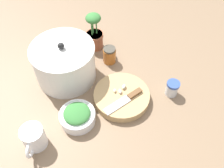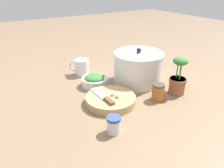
{
  "view_description": "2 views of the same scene",
  "coord_description": "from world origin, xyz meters",
  "px_view_note": "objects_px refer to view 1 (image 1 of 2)",
  "views": [
    {
      "loc": [
        -0.32,
        -0.53,
        0.89
      ],
      "look_at": [
        0.07,
        -0.01,
        0.09
      ],
      "focal_mm": 40.0,
      "sensor_mm": 36.0,
      "label": 1
    },
    {
      "loc": [
        0.87,
        -0.53,
        0.55
      ],
      "look_at": [
        0.08,
        -0.03,
        0.09
      ],
      "focal_mm": 35.0,
      "sensor_mm": 36.0,
      "label": 2
    }
  ],
  "objects_px": {
    "honey_jar": "(109,55)",
    "potted_herb": "(94,35)",
    "garlic_cloves": "(121,89)",
    "spice_jar": "(172,88)",
    "cutting_board": "(121,96)",
    "chef_knife": "(126,99)",
    "herb_bowl": "(77,116)",
    "stock_pot": "(65,63)",
    "coffee_mug": "(34,138)"
  },
  "relations": [
    {
      "from": "chef_knife",
      "to": "stock_pot",
      "type": "relative_size",
      "value": 0.68
    },
    {
      "from": "garlic_cloves",
      "to": "potted_herb",
      "type": "xyz_separation_m",
      "value": [
        0.09,
        0.33,
        0.04
      ]
    },
    {
      "from": "herb_bowl",
      "to": "honey_jar",
      "type": "xyz_separation_m",
      "value": [
        0.3,
        0.19,
        0.01
      ]
    },
    {
      "from": "cutting_board",
      "to": "spice_jar",
      "type": "xyz_separation_m",
      "value": [
        0.2,
        -0.11,
        0.02
      ]
    },
    {
      "from": "cutting_board",
      "to": "herb_bowl",
      "type": "bearing_deg",
      "value": 173.72
    },
    {
      "from": "cutting_board",
      "to": "coffee_mug",
      "type": "relative_size",
      "value": 2.26
    },
    {
      "from": "cutting_board",
      "to": "coffee_mug",
      "type": "distance_m",
      "value": 0.39
    },
    {
      "from": "herb_bowl",
      "to": "garlic_cloves",
      "type": "bearing_deg",
      "value": -1.23
    },
    {
      "from": "herb_bowl",
      "to": "stock_pot",
      "type": "height_order",
      "value": "stock_pot"
    },
    {
      "from": "coffee_mug",
      "to": "honey_jar",
      "type": "bearing_deg",
      "value": 21.12
    },
    {
      "from": "cutting_board",
      "to": "stock_pot",
      "type": "xyz_separation_m",
      "value": [
        -0.12,
        0.26,
        0.07
      ]
    },
    {
      "from": "stock_pot",
      "to": "coffee_mug",
      "type": "bearing_deg",
      "value": -139.67
    },
    {
      "from": "chef_knife",
      "to": "herb_bowl",
      "type": "bearing_deg",
      "value": 73.79
    },
    {
      "from": "chef_knife",
      "to": "herb_bowl",
      "type": "distance_m",
      "value": 0.21
    },
    {
      "from": "cutting_board",
      "to": "stock_pot",
      "type": "height_order",
      "value": "stock_pot"
    },
    {
      "from": "honey_jar",
      "to": "garlic_cloves",
      "type": "bearing_deg",
      "value": -113.27
    },
    {
      "from": "herb_bowl",
      "to": "spice_jar",
      "type": "height_order",
      "value": "spice_jar"
    },
    {
      "from": "coffee_mug",
      "to": "potted_herb",
      "type": "bearing_deg",
      "value": 32.94
    },
    {
      "from": "honey_jar",
      "to": "stock_pot",
      "type": "distance_m",
      "value": 0.23
    },
    {
      "from": "cutting_board",
      "to": "potted_herb",
      "type": "relative_size",
      "value": 1.22
    },
    {
      "from": "spice_jar",
      "to": "chef_knife",
      "type": "bearing_deg",
      "value": 160.19
    },
    {
      "from": "spice_jar",
      "to": "honey_jar",
      "type": "xyz_separation_m",
      "value": [
        -0.1,
        0.32,
        0.01
      ]
    },
    {
      "from": "garlic_cloves",
      "to": "spice_jar",
      "type": "distance_m",
      "value": 0.22
    },
    {
      "from": "cutting_board",
      "to": "herb_bowl",
      "type": "relative_size",
      "value": 1.64
    },
    {
      "from": "garlic_cloves",
      "to": "chef_knife",
      "type": "bearing_deg",
      "value": -106.52
    },
    {
      "from": "stock_pot",
      "to": "potted_herb",
      "type": "distance_m",
      "value": 0.24
    },
    {
      "from": "herb_bowl",
      "to": "stock_pot",
      "type": "bearing_deg",
      "value": 69.88
    },
    {
      "from": "cutting_board",
      "to": "garlic_cloves",
      "type": "bearing_deg",
      "value": 60.48
    },
    {
      "from": "garlic_cloves",
      "to": "potted_herb",
      "type": "bearing_deg",
      "value": 75.11
    },
    {
      "from": "garlic_cloves",
      "to": "spice_jar",
      "type": "height_order",
      "value": "spice_jar"
    },
    {
      "from": "spice_jar",
      "to": "coffee_mug",
      "type": "distance_m",
      "value": 0.6
    },
    {
      "from": "honey_jar",
      "to": "potted_herb",
      "type": "height_order",
      "value": "potted_herb"
    },
    {
      "from": "herb_bowl",
      "to": "coffee_mug",
      "type": "relative_size",
      "value": 1.37
    },
    {
      "from": "herb_bowl",
      "to": "coffee_mug",
      "type": "bearing_deg",
      "value": 178.29
    },
    {
      "from": "garlic_cloves",
      "to": "potted_herb",
      "type": "height_order",
      "value": "potted_herb"
    },
    {
      "from": "cutting_board",
      "to": "spice_jar",
      "type": "distance_m",
      "value": 0.22
    },
    {
      "from": "spice_jar",
      "to": "potted_herb",
      "type": "relative_size",
      "value": 0.36
    },
    {
      "from": "chef_knife",
      "to": "stock_pot",
      "type": "distance_m",
      "value": 0.32
    },
    {
      "from": "cutting_board",
      "to": "spice_jar",
      "type": "height_order",
      "value": "spice_jar"
    },
    {
      "from": "garlic_cloves",
      "to": "spice_jar",
      "type": "relative_size",
      "value": 0.97
    },
    {
      "from": "cutting_board",
      "to": "coffee_mug",
      "type": "xyz_separation_m",
      "value": [
        -0.39,
        0.03,
        0.03
      ]
    },
    {
      "from": "cutting_board",
      "to": "garlic_cloves",
      "type": "xyz_separation_m",
      "value": [
        0.01,
        0.02,
        0.03
      ]
    },
    {
      "from": "honey_jar",
      "to": "coffee_mug",
      "type": "bearing_deg",
      "value": -158.88
    },
    {
      "from": "stock_pot",
      "to": "potted_herb",
      "type": "height_order",
      "value": "stock_pot"
    },
    {
      "from": "garlic_cloves",
      "to": "coffee_mug",
      "type": "distance_m",
      "value": 0.4
    },
    {
      "from": "chef_knife",
      "to": "stock_pot",
      "type": "xyz_separation_m",
      "value": [
        -0.12,
        0.29,
        0.05
      ]
    },
    {
      "from": "stock_pot",
      "to": "garlic_cloves",
      "type": "bearing_deg",
      "value": -61.03
    },
    {
      "from": "coffee_mug",
      "to": "cutting_board",
      "type": "bearing_deg",
      "value": -4.15
    },
    {
      "from": "potted_herb",
      "to": "honey_jar",
      "type": "bearing_deg",
      "value": -90.72
    },
    {
      "from": "potted_herb",
      "to": "chef_knife",
      "type": "bearing_deg",
      "value": -105.12
    }
  ]
}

